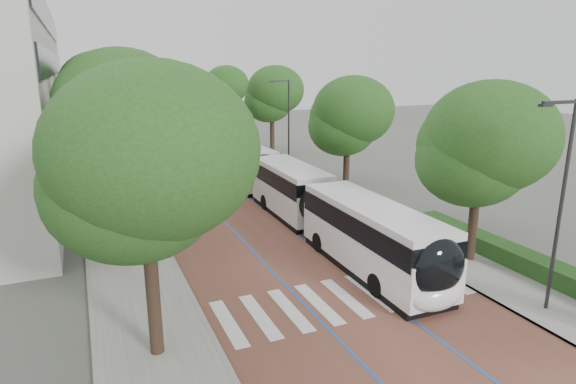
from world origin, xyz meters
TOP-DOWN VIEW (x-y plane):
  - ground at (0.00, 0.00)m, footprint 160.00×160.00m
  - road at (0.00, 40.00)m, footprint 11.00×140.00m
  - sidewalk_left at (-7.50, 40.00)m, footprint 4.00×140.00m
  - sidewalk_right at (7.50, 40.00)m, footprint 4.00×140.00m
  - kerb_left at (-5.60, 40.00)m, footprint 0.20×140.00m
  - kerb_right at (5.60, 40.00)m, footprint 0.20×140.00m
  - zebra_crossing at (0.20, 1.00)m, footprint 10.55×3.60m
  - lane_line_left at (-1.60, 40.00)m, footprint 0.12×126.00m
  - lane_line_right at (1.60, 40.00)m, footprint 0.12×126.00m
  - hedge at (9.10, 0.00)m, footprint 1.20×14.00m
  - streetlight_near at (6.62, -3.00)m, footprint 1.82×0.20m
  - streetlight_far at (6.62, 22.00)m, footprint 1.82×0.20m
  - lamp_post_left at (-6.10, 8.00)m, footprint 0.14×0.14m
  - trees_left at (-7.50, 22.94)m, footprint 6.47×60.81m
  - trees_right at (7.70, 20.27)m, footprint 6.04×47.76m
  - lead_bus at (2.66, 6.75)m, footprint 2.81×18.43m
  - bus_queued_0 at (2.54, 22.45)m, footprint 2.92×12.47m
  - bus_queued_1 at (2.46, 35.11)m, footprint 3.11×12.50m

SIDE VIEW (x-z plane):
  - ground at x=0.00m, z-range 0.00..0.00m
  - road at x=0.00m, z-range 0.00..0.02m
  - lane_line_left at x=-1.60m, z-range 0.02..0.03m
  - lane_line_right at x=1.60m, z-range 0.02..0.03m
  - zebra_crossing at x=0.20m, z-range 0.02..0.03m
  - sidewalk_left at x=-7.50m, z-range 0.00..0.12m
  - sidewalk_right at x=7.50m, z-range 0.00..0.12m
  - kerb_left at x=-5.60m, z-range -0.01..0.13m
  - kerb_right at x=5.60m, z-range -0.01..0.13m
  - hedge at x=9.10m, z-range 0.12..0.92m
  - bus_queued_0 at x=2.54m, z-range 0.02..3.22m
  - bus_queued_1 at x=2.46m, z-range 0.02..3.22m
  - lead_bus at x=2.66m, z-range 0.03..3.23m
  - lamp_post_left at x=-6.10m, z-range 0.12..8.12m
  - streetlight_near at x=6.62m, z-range 0.82..8.82m
  - streetlight_far at x=6.62m, z-range 0.82..8.82m
  - trees_right at x=7.70m, z-range 1.57..10.26m
  - trees_left at x=-7.50m, z-range 1.81..11.60m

